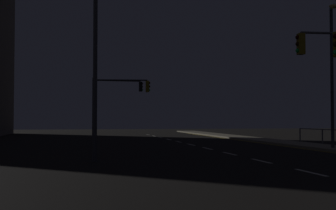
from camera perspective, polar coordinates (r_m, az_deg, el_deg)
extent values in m
plane|color=black|center=(22.92, 7.68, -6.26)|extent=(112.00, 112.00, 0.00)
cube|color=silver|center=(15.16, 18.21, -8.41)|extent=(0.14, 2.00, 0.01)
cube|color=silver|center=(18.73, 12.16, -7.20)|extent=(0.14, 2.00, 0.01)
cube|color=silver|center=(22.45, 8.09, -6.34)|extent=(0.14, 2.00, 0.01)
cube|color=silver|center=(26.25, 5.20, -5.70)|extent=(0.14, 2.00, 0.01)
cube|color=silver|center=(30.10, 3.05, -5.22)|extent=(0.14, 2.00, 0.01)
cube|color=silver|center=(33.99, 1.39, -4.84)|extent=(0.14, 2.00, 0.01)
cube|color=silver|center=(37.90, 0.08, -4.54)|extent=(0.14, 2.00, 0.01)
cube|color=silver|center=(41.82, -0.99, -4.29)|extent=(0.14, 2.00, 0.01)
cube|color=silver|center=(45.76, -1.88, -4.08)|extent=(0.14, 2.00, 0.01)
cube|color=silver|center=(49.71, -2.62, -3.91)|extent=(0.14, 2.00, 0.01)
cube|color=gold|center=(29.63, 14.68, -5.21)|extent=(0.14, 53.00, 0.01)
sphere|color=black|center=(17.43, 21.15, 8.44)|extent=(0.20, 0.20, 0.20)
sphere|color=black|center=(17.38, 21.16, 7.47)|extent=(0.20, 0.20, 0.20)
sphere|color=#19D84C|center=(17.33, 21.17, 6.49)|extent=(0.20, 0.20, 0.20)
cylinder|color=#4C4C51|center=(41.78, -9.81, -0.34)|extent=(0.16, 0.16, 5.73)
cylinder|color=#4C4C51|center=(42.24, -6.68, 3.18)|extent=(4.60, 0.50, 0.11)
cube|color=black|center=(42.63, -3.62, 2.42)|extent=(0.31, 0.36, 0.95)
sphere|color=black|center=(42.68, -3.42, 2.82)|extent=(0.20, 0.20, 0.20)
sphere|color=black|center=(42.66, -3.42, 2.41)|extent=(0.20, 0.20, 0.20)
sphere|color=#19D84C|center=(42.64, -3.42, 2.01)|extent=(0.20, 0.20, 0.20)
cylinder|color=#2D3033|center=(36.41, -9.68, -0.48)|extent=(0.16, 0.16, 5.28)
cylinder|color=#2D3033|center=(36.40, -6.20, 3.28)|extent=(4.38, 0.65, 0.11)
cube|color=olive|center=(36.34, -2.73, 2.44)|extent=(0.32, 0.37, 0.95)
sphere|color=black|center=(36.37, -2.48, 2.91)|extent=(0.20, 0.20, 0.20)
sphere|color=black|center=(36.35, -2.49, 2.44)|extent=(0.20, 0.20, 0.20)
sphere|color=#19D84C|center=(36.33, -2.49, 1.97)|extent=(0.20, 0.20, 0.20)
cube|color=olive|center=(20.63, 17.06, 7.66)|extent=(0.31, 0.36, 0.95)
sphere|color=black|center=(20.62, 16.65, 8.51)|extent=(0.20, 0.20, 0.20)
sphere|color=black|center=(20.57, 16.66, 7.69)|extent=(0.20, 0.20, 0.20)
sphere|color=#19D84C|center=(20.52, 16.67, 6.86)|extent=(0.20, 0.20, 0.20)
cylinder|color=#38383D|center=(18.43, -9.54, 5.43)|extent=(0.18, 0.18, 8.19)
cylinder|color=#38383D|center=(26.50, 20.73, 3.42)|extent=(0.18, 0.18, 8.02)
cylinder|color=#38383D|center=(26.51, 20.79, 11.89)|extent=(0.64, 1.21, 0.10)
ellipsoid|color=#F9D172|center=(25.86, 20.95, 12.01)|extent=(0.56, 0.36, 0.24)
cylinder|color=#59595E|center=(30.19, 19.61, -3.94)|extent=(0.09, 0.09, 0.95)
cylinder|color=#59595E|center=(32.79, 16.95, -3.80)|extent=(0.09, 0.09, 0.95)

